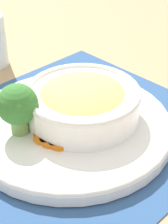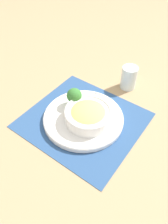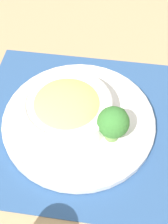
{
  "view_description": "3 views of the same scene",
  "coord_description": "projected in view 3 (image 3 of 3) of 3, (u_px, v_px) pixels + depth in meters",
  "views": [
    {
      "loc": [
        -0.37,
        0.28,
        0.36
      ],
      "look_at": [
        -0.01,
        -0.01,
        0.04
      ],
      "focal_mm": 60.0,
      "sensor_mm": 36.0,
      "label": 1
    },
    {
      "loc": [
        -0.43,
        -0.37,
        0.64
      ],
      "look_at": [
        0.0,
        0.0,
        0.04
      ],
      "focal_mm": 35.0,
      "sensor_mm": 36.0,
      "label": 2
    },
    {
      "loc": [
        0.36,
        0.09,
        0.53
      ],
      "look_at": [
        -0.01,
        0.01,
        0.03
      ],
      "focal_mm": 50.0,
      "sensor_mm": 36.0,
      "label": 3
    }
  ],
  "objects": [
    {
      "name": "bowl",
      "position": [
        67.0,
        109.0,
        0.61
      ],
      "size": [
        0.18,
        0.18,
        0.06
      ],
      "color": "white",
      "rests_on": "plate"
    },
    {
      "name": "carrot_slice_middle",
      "position": [
        104.0,
        114.0,
        0.63
      ],
      "size": [
        0.04,
        0.04,
        0.01
      ],
      "color": "orange",
      "rests_on": "plate"
    },
    {
      "name": "placemat",
      "position": [
        79.0,
        123.0,
        0.65
      ],
      "size": [
        0.43,
        0.46,
        0.0
      ],
      "color": "#2D5184",
      "rests_on": "ground_plane"
    },
    {
      "name": "carrot_slice_far",
      "position": [
        102.0,
        109.0,
        0.64
      ],
      "size": [
        0.04,
        0.04,
        0.01
      ],
      "color": "orange",
      "rests_on": "plate"
    },
    {
      "name": "broccoli_floret",
      "position": [
        113.0,
        123.0,
        0.57
      ],
      "size": [
        0.06,
        0.06,
        0.08
      ],
      "color": "#759E51",
      "rests_on": "plate"
    },
    {
      "name": "plate",
      "position": [
        79.0,
        120.0,
        0.64
      ],
      "size": [
        0.31,
        0.31,
        0.02
      ],
      "color": "white",
      "rests_on": "placemat"
    },
    {
      "name": "ground_plane",
      "position": [
        79.0,
        124.0,
        0.65
      ],
      "size": [
        4.0,
        4.0,
        0.0
      ],
      "primitive_type": "plane",
      "color": "tan"
    },
    {
      "name": "carrot_slice_near",
      "position": [
        105.0,
        119.0,
        0.63
      ],
      "size": [
        0.04,
        0.04,
        0.01
      ],
      "color": "orange",
      "rests_on": "plate"
    }
  ]
}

